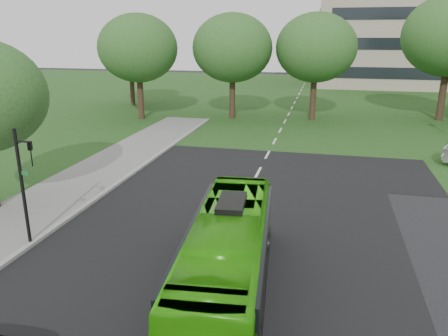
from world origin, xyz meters
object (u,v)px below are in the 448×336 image
(tree_park_b, at_px, (233,48))
(tree_park_f, at_px, (130,51))
(tree_park_a, at_px, (138,48))
(tree_park_c, at_px, (316,48))
(traffic_light, at_px, (25,179))
(bus, at_px, (228,256))

(tree_park_b, relative_size, tree_park_f, 1.10)
(tree_park_a, height_order, tree_park_c, tree_park_c)
(traffic_light, bearing_deg, tree_park_b, 70.54)
(tree_park_a, distance_m, tree_park_f, 8.79)
(traffic_light, bearing_deg, tree_park_c, 56.20)
(tree_park_b, xyz_separation_m, tree_park_c, (7.56, 0.95, 0.05))
(tree_park_b, relative_size, tree_park_c, 1.00)
(bus, bearing_deg, tree_park_a, 113.10)
(tree_park_f, bearing_deg, bus, -61.29)
(tree_park_b, height_order, traffic_light, tree_park_b)
(tree_park_a, bearing_deg, tree_park_f, 119.75)
(tree_park_b, distance_m, tree_park_f, 13.76)
(tree_park_b, xyz_separation_m, tree_park_f, (-12.72, 5.24, -0.55))
(tree_park_c, xyz_separation_m, tree_park_f, (-20.27, 4.29, -0.59))
(tree_park_b, height_order, tree_park_c, tree_park_c)
(tree_park_a, bearing_deg, tree_park_b, 15.87)
(tree_park_c, bearing_deg, tree_park_a, -168.21)
(tree_park_f, relative_size, bus, 0.94)
(traffic_light, bearing_deg, tree_park_f, 92.66)
(tree_park_a, relative_size, bus, 1.03)
(tree_park_c, relative_size, tree_park_f, 1.10)
(tree_park_a, height_order, traffic_light, tree_park_a)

